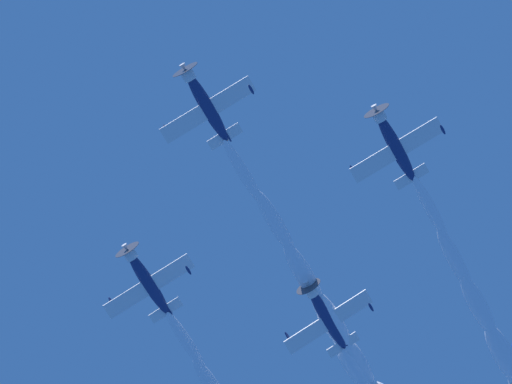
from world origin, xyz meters
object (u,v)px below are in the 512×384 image
(airplane_lead, at_px, (206,104))
(airplane_slot_tail, at_px, (326,317))
(airplane_left_wingman, at_px, (395,145))
(airplane_right_wingman, at_px, (147,281))

(airplane_lead, bearing_deg, airplane_slot_tail, 5.52)
(airplane_lead, distance_m, airplane_left_wingman, 16.36)
(airplane_right_wingman, relative_size, airplane_slot_tail, 1.00)
(airplane_right_wingman, height_order, airplane_slot_tail, airplane_right_wingman)
(airplane_slot_tail, bearing_deg, airplane_lead, -174.48)
(airplane_right_wingman, bearing_deg, airplane_lead, -127.06)
(airplane_left_wingman, relative_size, airplane_right_wingman, 1.01)
(airplane_lead, distance_m, airplane_slot_tail, 21.81)
(airplane_lead, relative_size, airplane_left_wingman, 0.99)
(airplane_lead, height_order, airplane_slot_tail, airplane_lead)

